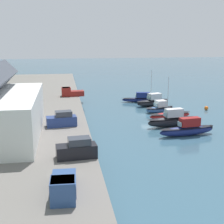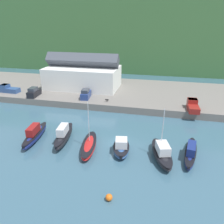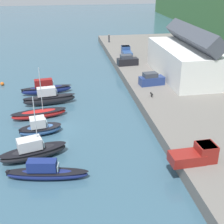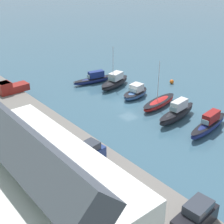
# 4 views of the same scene
# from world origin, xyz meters

# --- Properties ---
(ground_plane) EXTENTS (320.00, 320.00, 0.00)m
(ground_plane) POSITION_xyz_m (0.00, 0.00, 0.00)
(ground_plane) COLOR #385B70
(hillside_backdrop) EXTENTS (240.00, 53.98, 27.99)m
(hillside_backdrop) POSITION_xyz_m (0.00, 76.08, 13.99)
(hillside_backdrop) COLOR #42703D
(hillside_backdrop) RESTS_ON ground_plane
(quay_promenade) EXTENTS (110.65, 23.97, 1.51)m
(quay_promenade) POSITION_xyz_m (0.00, 24.26, 0.76)
(quay_promenade) COLOR slate
(quay_promenade) RESTS_ON ground_plane
(harbor_clubhouse) EXTENTS (19.05, 10.73, 9.13)m
(harbor_clubhouse) POSITION_xyz_m (-14.54, 24.13, 4.72)
(harbor_clubhouse) COLOR white
(harbor_clubhouse) RESTS_ON quay_promenade
(moored_boat_0) EXTENTS (2.65, 8.74, 2.63)m
(moored_boat_0) POSITION_xyz_m (-13.51, -1.87, 0.96)
(moored_boat_0) COLOR navy
(moored_boat_0) RESTS_ON ground_plane
(moored_boat_1) EXTENTS (2.72, 8.36, 2.88)m
(moored_boat_1) POSITION_xyz_m (-8.68, -1.26, 1.07)
(moored_boat_1) COLOR black
(moored_boat_1) RESTS_ON ground_plane
(moored_boat_2) EXTENTS (3.34, 8.09, 7.41)m
(moored_boat_2) POSITION_xyz_m (-4.00, -2.62, 0.63)
(moored_boat_2) COLOR red
(moored_boat_2) RESTS_ON ground_plane
(moored_boat_3) EXTENTS (3.29, 5.80, 2.30)m
(moored_boat_3) POSITION_xyz_m (0.90, -2.27, 0.82)
(moored_boat_3) COLOR #33568E
(moored_boat_3) RESTS_ON ground_plane
(moored_boat_4) EXTENTS (4.14, 7.84, 7.43)m
(moored_boat_4) POSITION_xyz_m (6.75, -2.74, 0.95)
(moored_boat_4) COLOR black
(moored_boat_4) RESTS_ON ground_plane
(moored_boat_5) EXTENTS (2.86, 8.63, 2.17)m
(moored_boat_5) POSITION_xyz_m (10.78, -1.24, 0.77)
(moored_boat_5) COLOR navy
(moored_boat_5) RESTS_ON ground_plane
(parked_car_0) EXTENTS (2.19, 4.35, 2.16)m
(parked_car_0) POSITION_xyz_m (-23.38, 14.38, 2.43)
(parked_car_0) COLOR black
(parked_car_0) RESTS_ON quay_promenade
(parked_car_1) EXTENTS (2.32, 4.39, 2.16)m
(parked_car_1) POSITION_xyz_m (-10.97, 15.93, 2.43)
(parked_car_1) COLOR navy
(parked_car_1) RESTS_ON quay_promenade
(pickup_truck_0) EXTENTS (4.79, 2.12, 1.90)m
(pickup_truck_0) POSITION_xyz_m (-31.40, 15.84, 2.33)
(pickup_truck_0) COLOR #2D4C84
(pickup_truck_0) RESTS_ON quay_promenade
(pickup_truck_1) EXTENTS (2.17, 4.81, 1.90)m
(pickup_truck_1) POSITION_xyz_m (12.41, 14.04, 2.33)
(pickup_truck_1) COLOR maroon
(pickup_truck_1) RESTS_ON quay_promenade
(dog_on_quay) EXTENTS (0.88, 0.42, 0.68)m
(dog_on_quay) POSITION_xyz_m (-5.53, 14.45, 1.97)
(dog_on_quay) COLOR black
(dog_on_quay) RESTS_ON quay_promenade
(mooring_buoy_1) EXTENTS (0.78, 0.78, 0.78)m
(mooring_buoy_1) POSITION_xyz_m (1.40, -11.90, 0.39)
(mooring_buoy_1) COLOR orange
(mooring_buoy_1) RESTS_ON ground_plane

